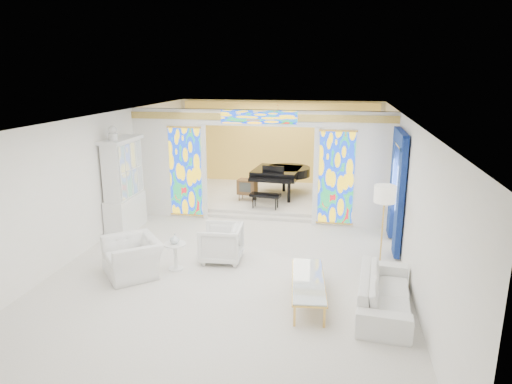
% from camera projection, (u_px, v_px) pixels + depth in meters
% --- Properties ---
extents(floor, '(12.00, 12.00, 0.00)m').
position_uv_depth(floor, '(244.00, 247.00, 10.63)').
color(floor, silver).
rests_on(floor, ground).
extents(ceiling, '(7.00, 12.00, 0.02)m').
position_uv_depth(ceiling, '(243.00, 117.00, 9.86)').
color(ceiling, white).
rests_on(ceiling, wall_back).
extents(wall_back, '(7.00, 0.02, 3.00)m').
position_uv_depth(wall_back, '(279.00, 144.00, 15.95)').
color(wall_back, white).
rests_on(wall_back, floor).
extents(wall_front, '(7.00, 0.02, 3.00)m').
position_uv_depth(wall_front, '(119.00, 327.00, 4.55)').
color(wall_front, white).
rests_on(wall_front, floor).
extents(wall_left, '(0.02, 12.00, 3.00)m').
position_uv_depth(wall_left, '(100.00, 178.00, 10.87)').
color(wall_left, white).
rests_on(wall_left, floor).
extents(wall_right, '(0.02, 12.00, 3.00)m').
position_uv_depth(wall_right, '(406.00, 192.00, 9.63)').
color(wall_right, white).
rests_on(wall_right, floor).
extents(partition_wall, '(7.00, 0.22, 3.00)m').
position_uv_depth(partition_wall, '(259.00, 161.00, 12.10)').
color(partition_wall, white).
rests_on(partition_wall, floor).
extents(stained_glass_left, '(0.90, 0.04, 2.40)m').
position_uv_depth(stained_glass_left, '(186.00, 172.00, 12.45)').
color(stained_glass_left, gold).
rests_on(stained_glass_left, partition_wall).
extents(stained_glass_right, '(0.90, 0.04, 2.40)m').
position_uv_depth(stained_glass_right, '(336.00, 178.00, 11.74)').
color(stained_glass_right, gold).
rests_on(stained_glass_right, partition_wall).
extents(stained_glass_transom, '(2.00, 0.04, 0.34)m').
position_uv_depth(stained_glass_transom, '(259.00, 117.00, 11.70)').
color(stained_glass_transom, gold).
rests_on(stained_glass_transom, partition_wall).
extents(alcove_platform, '(6.80, 3.80, 0.18)m').
position_uv_depth(alcove_platform, '(271.00, 197.00, 14.51)').
color(alcove_platform, silver).
rests_on(alcove_platform, floor).
extents(gold_curtain_back, '(6.70, 0.10, 2.90)m').
position_uv_depth(gold_curtain_back, '(279.00, 144.00, 15.83)').
color(gold_curtain_back, '#EBC652').
rests_on(gold_curtain_back, wall_back).
extents(chandelier, '(0.48, 0.48, 0.30)m').
position_uv_depth(chandelier, '(278.00, 120.00, 13.74)').
color(chandelier, gold).
rests_on(chandelier, ceiling).
extents(blue_drapes, '(0.14, 1.85, 2.65)m').
position_uv_depth(blue_drapes, '(397.00, 180.00, 10.29)').
color(blue_drapes, navy).
rests_on(blue_drapes, wall_right).
extents(china_cabinet, '(0.56, 1.46, 2.72)m').
position_uv_depth(china_cabinet, '(124.00, 186.00, 11.47)').
color(china_cabinet, white).
rests_on(china_cabinet, floor).
extents(armchair_left, '(1.49, 1.51, 0.74)m').
position_uv_depth(armchair_left, '(132.00, 257.00, 9.11)').
color(armchair_left, white).
rests_on(armchair_left, floor).
extents(armchair_right, '(0.93, 0.91, 0.80)m').
position_uv_depth(armchair_right, '(221.00, 243.00, 9.78)').
color(armchair_right, white).
rests_on(armchair_right, floor).
extents(sofa, '(1.03, 2.23, 0.63)m').
position_uv_depth(sofa, '(384.00, 292.00, 7.76)').
color(sofa, silver).
rests_on(sofa, floor).
extents(side_table, '(0.53, 0.53, 0.57)m').
position_uv_depth(side_table, '(175.00, 252.00, 9.34)').
color(side_table, white).
rests_on(side_table, floor).
extents(vase, '(0.24, 0.24, 0.20)m').
position_uv_depth(vase, '(175.00, 239.00, 9.26)').
color(vase, silver).
rests_on(vase, side_table).
extents(coffee_table, '(0.75, 1.90, 0.41)m').
position_uv_depth(coffee_table, '(308.00, 281.00, 8.05)').
color(coffee_table, silver).
rests_on(coffee_table, floor).
extents(floor_lamp, '(0.48, 0.48, 1.77)m').
position_uv_depth(floor_lamp, '(385.00, 198.00, 9.12)').
color(floor_lamp, gold).
rests_on(floor_lamp, floor).
extents(grand_piano, '(1.82, 2.68, 1.05)m').
position_uv_depth(grand_piano, '(282.00, 173.00, 14.21)').
color(grand_piano, black).
rests_on(grand_piano, alcove_platform).
extents(tv_console, '(0.61, 0.46, 0.64)m').
position_uv_depth(tv_console, '(247.00, 187.00, 13.70)').
color(tv_console, brown).
rests_on(tv_console, alcove_platform).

